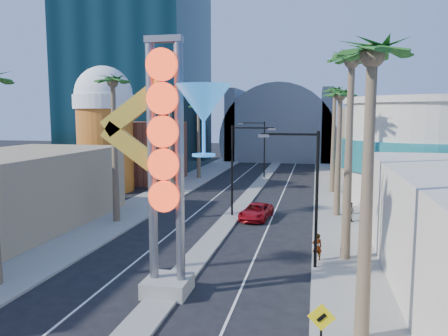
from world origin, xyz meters
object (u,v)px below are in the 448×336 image
red_pickup (256,212)px  pedestrian_a (317,247)px  neon_sign (182,148)px  pedestrian_b (350,212)px

red_pickup → pedestrian_a: 11.46m
red_pickup → pedestrian_a: bearing=-56.9°
neon_sign → pedestrian_a: size_ratio=7.59×
pedestrian_a → pedestrian_b: bearing=-121.3°
neon_sign → pedestrian_a: 11.04m
neon_sign → red_pickup: bearing=85.2°
red_pickup → pedestrian_b: size_ratio=3.00×
neon_sign → red_pickup: (1.38, 16.56, -6.64)m
pedestrian_a → pedestrian_b: pedestrian_a is taller
neon_sign → pedestrian_b: neon_sign is taller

